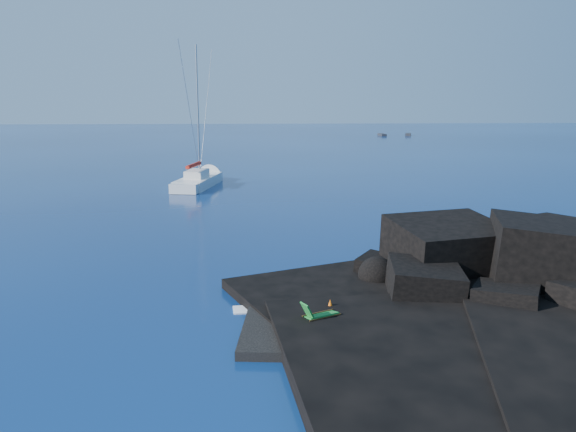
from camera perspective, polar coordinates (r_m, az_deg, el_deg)
The scene contains 11 objects.
ground at distance 21.61m, azimuth -5.16°, elevation -12.15°, with size 400.00×400.00×0.00m, color #04153E.
headland at distance 27.33m, azimuth 23.71°, elevation -7.95°, with size 24.00×24.00×3.60m, color black, non-canonical shape.
beach at distance 22.40m, azimuth 6.69°, elevation -11.30°, with size 8.50×6.00×0.70m, color black.
surf_foam at distance 26.62m, azimuth 6.03°, elevation -7.51°, with size 10.00×8.00×0.06m, color white, non-canonical shape.
sailboat at distance 58.94m, azimuth -9.05°, elevation 3.00°, with size 2.86×13.66×14.32m, color silver, non-canonical shape.
deck_chair at distance 21.74m, azimuth 3.45°, elevation -9.54°, with size 1.47×0.64×1.01m, color #1A772C, non-canonical shape.
towel at distance 22.45m, azimuth 5.75°, elevation -10.19°, with size 1.93×0.92×0.05m, color white.
sunbather at distance 22.40m, azimuth 5.76°, elevation -9.86°, with size 1.70×0.41×0.23m, color tan, non-canonical shape.
marker_cone at distance 22.89m, azimuth 4.30°, elevation -9.08°, with size 0.35×0.35×0.53m, color orange.
distant_boat_a at distance 145.53m, azimuth 9.53°, elevation 8.04°, with size 1.29×4.16×0.55m, color #26262B.
distant_boat_b at distance 147.37m, azimuth 12.10°, elevation 7.99°, with size 1.37×4.42×0.59m, color #26272B.
Camera 1 is at (0.65, -19.78, 8.70)m, focal length 35.00 mm.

